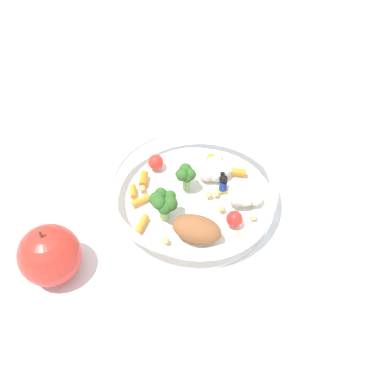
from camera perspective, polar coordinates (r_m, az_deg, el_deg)
ground_plane at (r=0.68m, az=0.06°, el=-2.74°), size 2.40×2.40×0.00m
food_container at (r=0.67m, az=0.79°, el=-0.03°), size 0.26×0.26×0.06m
loose_apple at (r=0.62m, az=-17.82°, el=-7.72°), size 0.08×0.08×0.10m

